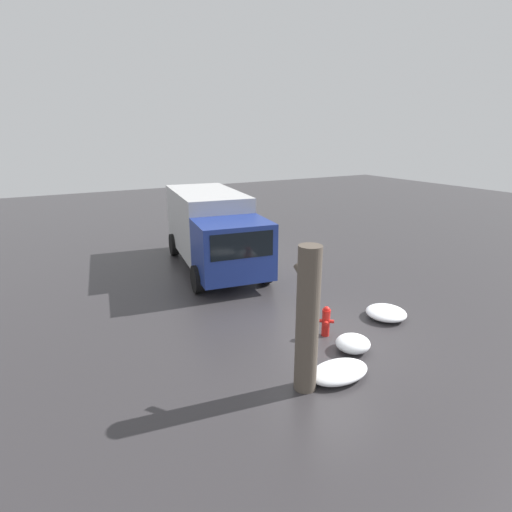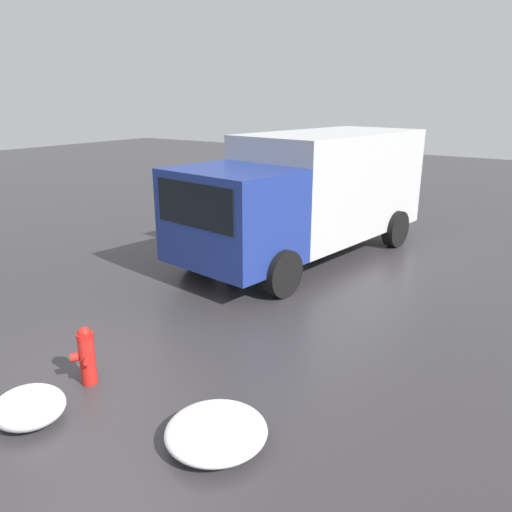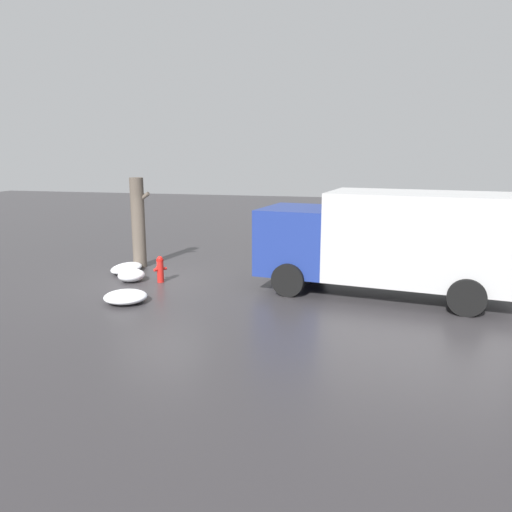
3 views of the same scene
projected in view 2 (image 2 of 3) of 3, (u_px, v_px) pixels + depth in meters
The scene contains 6 objects.
ground_plane at pixel (90, 383), 6.52m from camera, with size 60.00×60.00×0.00m, color #333033.
fire_hydrant at pixel (87, 355), 6.39m from camera, with size 0.35×0.37×0.80m.
delivery_truck at pixel (311, 190), 11.38m from camera, with size 6.96×3.36×2.79m.
pedestrian at pixel (232, 234), 10.10m from camera, with size 0.37×0.37×1.68m.
snow_pile_by_hydrant at pixel (29, 407), 5.69m from camera, with size 0.79×0.83×0.37m.
snow_pile_curbside at pixel (216, 431), 5.32m from camera, with size 1.11×1.10×0.31m.
Camera 2 is at (-3.51, -4.99, 3.55)m, focal length 35.00 mm.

